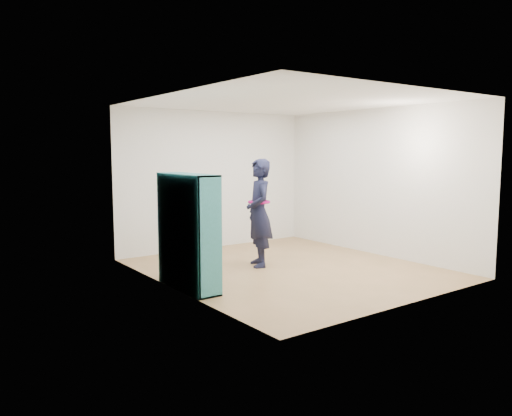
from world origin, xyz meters
TOP-DOWN VIEW (x-y plane):
  - floor at (0.00, 0.00)m, footprint 4.50×4.50m
  - ceiling at (0.00, 0.00)m, footprint 4.50×4.50m
  - wall_left at (-2.00, 0.00)m, footprint 0.02×4.50m
  - wall_right at (2.00, 0.00)m, footprint 0.02×4.50m
  - wall_back at (0.00, 2.25)m, footprint 4.00×0.02m
  - wall_front at (0.00, -2.25)m, footprint 4.00×0.02m
  - bookshelf at (-1.85, -0.06)m, footprint 0.34×1.17m
  - person at (-0.26, 0.46)m, footprint 0.62×0.74m
  - smartphone at (-0.37, 0.59)m, footprint 0.05×0.09m

SIDE VIEW (x-z plane):
  - floor at x=0.00m, z-range 0.00..0.00m
  - bookshelf at x=-1.85m, z-range -0.02..1.54m
  - person at x=-0.26m, z-range 0.00..1.73m
  - smartphone at x=-0.37m, z-range 0.92..1.04m
  - wall_left at x=-2.00m, z-range 0.00..2.60m
  - wall_right at x=2.00m, z-range 0.00..2.60m
  - wall_back at x=0.00m, z-range 0.00..2.60m
  - wall_front at x=0.00m, z-range 0.00..2.60m
  - ceiling at x=0.00m, z-range 2.60..2.60m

